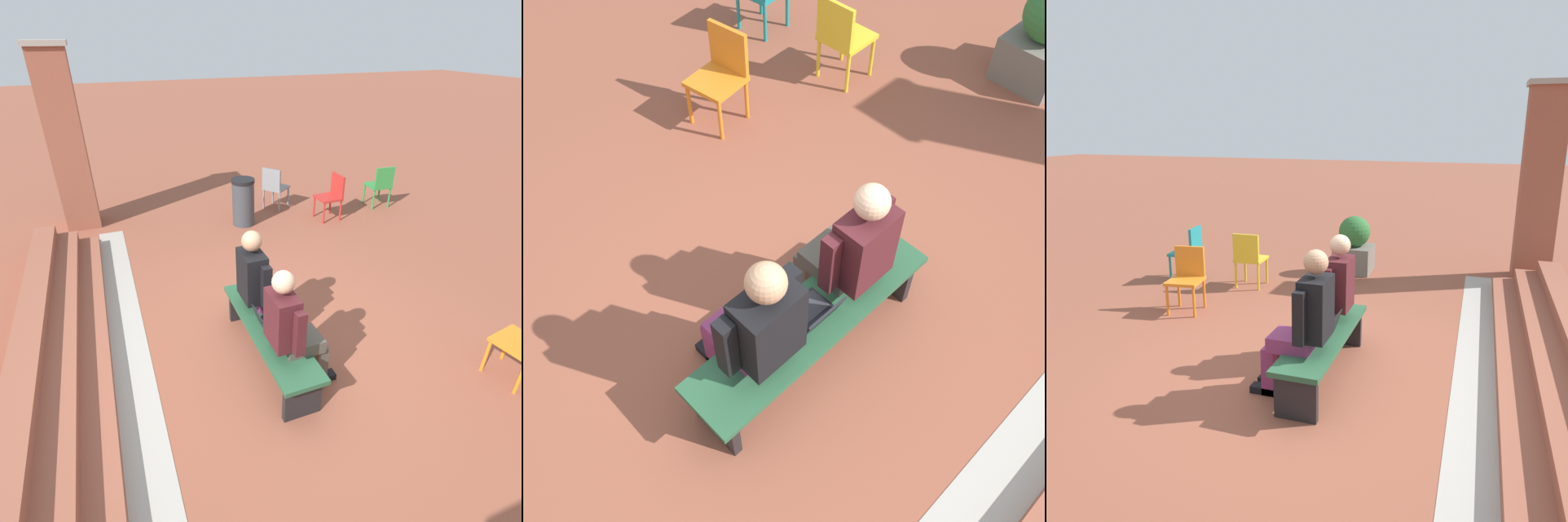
# 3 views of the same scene
# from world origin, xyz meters

# --- Properties ---
(ground_plane) EXTENTS (60.00, 60.00, 0.00)m
(ground_plane) POSITION_xyz_m (0.00, 0.00, 0.00)
(ground_plane) COLOR brown
(concrete_strip) EXTENTS (7.99, 0.40, 0.01)m
(concrete_strip) POSITION_xyz_m (-0.06, 1.47, 0.00)
(concrete_strip) COLOR #A8A399
(concrete_strip) RESTS_ON ground
(brick_steps) EXTENTS (7.19, 0.90, 0.45)m
(brick_steps) POSITION_xyz_m (-0.06, 2.22, 0.18)
(brick_steps) COLOR #93513D
(brick_steps) RESTS_ON ground
(brick_pillar_right_of_steps) EXTENTS (0.64, 0.64, 3.02)m
(brick_pillar_right_of_steps) POSITION_xyz_m (4.51, 1.89, 1.52)
(brick_pillar_right_of_steps) COLOR #93513D
(brick_pillar_right_of_steps) RESTS_ON ground
(bench) EXTENTS (1.80, 0.44, 0.45)m
(bench) POSITION_xyz_m (-0.06, 0.07, 0.35)
(bench) COLOR #285638
(bench) RESTS_ON ground
(person_student) EXTENTS (0.54, 0.69, 1.34)m
(person_student) POSITION_xyz_m (-0.45, 0.00, 0.72)
(person_student) COLOR #4C473D
(person_student) RESTS_ON ground
(person_adult) EXTENTS (0.56, 0.71, 1.38)m
(person_adult) POSITION_xyz_m (0.34, -0.00, 0.73)
(person_adult) COLOR #7F2D5B
(person_adult) RESTS_ON ground
(laptop) EXTENTS (0.32, 0.29, 0.21)m
(laptop) POSITION_xyz_m (-0.06, 0.08, 0.50)
(laptop) COLOR black
(laptop) RESTS_ON bench
(plastic_chair_by_pillar) EXTENTS (0.59, 0.59, 0.84)m
(plastic_chair_by_pillar) POSITION_xyz_m (3.93, -1.68, 0.48)
(plastic_chair_by_pillar) COLOR gray
(plastic_chair_by_pillar) RESTS_ON ground
(plastic_chair_near_bench_left) EXTENTS (0.44, 0.44, 0.84)m
(plastic_chair_near_bench_left) POSITION_xyz_m (3.26, -3.71, 0.48)
(plastic_chair_near_bench_left) COLOR #2D893D
(plastic_chair_near_bench_left) RESTS_ON ground
(plastic_chair_far_right) EXTENTS (0.43, 0.43, 0.84)m
(plastic_chair_far_right) POSITION_xyz_m (3.10, -2.51, 0.48)
(plastic_chair_far_right) COLOR red
(plastic_chair_far_right) RESTS_ON ground
(litter_bin) EXTENTS (0.42, 0.42, 0.86)m
(litter_bin) POSITION_xyz_m (3.44, -0.87, 0.43)
(litter_bin) COLOR #383D42
(litter_bin) RESTS_ON ground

